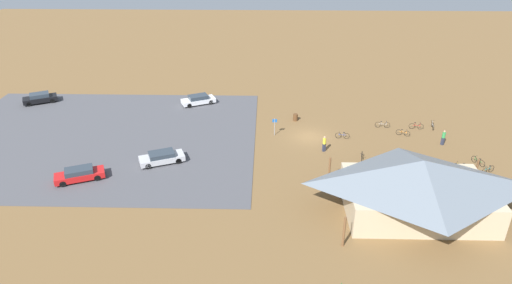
# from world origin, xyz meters

# --- Properties ---
(ground) EXTENTS (160.00, 160.00, 0.00)m
(ground) POSITION_xyz_m (0.00, 0.00, 0.00)
(ground) COLOR brown
(ground) RESTS_ON ground
(parking_lot_asphalt) EXTENTS (36.94, 28.32, 0.05)m
(parking_lot_asphalt) POSITION_xyz_m (24.98, 0.80, 0.03)
(parking_lot_asphalt) COLOR #4C4C51
(parking_lot_asphalt) RESTS_ON ground
(bike_pavilion) EXTENTS (14.50, 9.86, 5.24)m
(bike_pavilion) POSITION_xyz_m (-8.10, 14.92, 2.88)
(bike_pavilion) COLOR #C6B28E
(bike_pavilion) RESTS_ON ground
(trash_bin) EXTENTS (0.60, 0.60, 0.90)m
(trash_bin) POSITION_xyz_m (1.46, -4.76, 0.45)
(trash_bin) COLOR brown
(trash_bin) RESTS_ON ground
(lot_sign) EXTENTS (0.56, 0.08, 2.20)m
(lot_sign) POSITION_xyz_m (4.20, -0.38, 1.41)
(lot_sign) COLOR #99999E
(lot_sign) RESTS_ON ground
(bicycle_silver_trailside) EXTENTS (1.82, 0.48, 0.84)m
(bicycle_silver_trailside) POSITION_xyz_m (-9.26, -2.88, 0.39)
(bicycle_silver_trailside) COLOR black
(bicycle_silver_trailside) RESTS_ON ground
(bicycle_yellow_yard_front) EXTENTS (1.78, 0.48, 0.83)m
(bicycle_yellow_yard_front) POSITION_xyz_m (-15.07, 7.32, 0.38)
(bicycle_yellow_yard_front) COLOR black
(bicycle_yellow_yard_front) RESTS_ON ground
(bicycle_teal_edge_north) EXTENTS (1.57, 0.80, 0.88)m
(bicycle_teal_edge_north) POSITION_xyz_m (-17.53, 7.95, 0.39)
(bicycle_teal_edge_north) COLOR black
(bicycle_teal_edge_north) RESTS_ON ground
(bicycle_orange_near_sign) EXTENTS (1.54, 0.70, 0.81)m
(bicycle_orange_near_sign) POSITION_xyz_m (-11.20, -0.66, 0.37)
(bicycle_orange_near_sign) COLOR black
(bicycle_orange_near_sign) RESTS_ON ground
(bicycle_white_lone_east) EXTENTS (0.48, 1.73, 0.87)m
(bicycle_white_lone_east) POSITION_xyz_m (-15.41, -2.83, 0.37)
(bicycle_white_lone_east) COLOR black
(bicycle_white_lone_east) RESTS_ON ground
(bicycle_red_lone_west) EXTENTS (1.74, 0.48, 0.87)m
(bicycle_red_lone_west) POSITION_xyz_m (-13.32, -2.56, 0.38)
(bicycle_red_lone_west) COLOR black
(bicycle_red_lone_west) RESTS_ON ground
(bicycle_green_near_porch) EXTENTS (0.80, 1.63, 0.78)m
(bicycle_green_near_porch) POSITION_xyz_m (-17.29, 6.13, 0.37)
(bicycle_green_near_porch) COLOR black
(bicycle_green_near_porch) RESTS_ON ground
(bicycle_black_back_row) EXTENTS (0.48, 1.64, 0.85)m
(bicycle_black_back_row) POSITION_xyz_m (-5.18, 5.33, 0.37)
(bicycle_black_back_row) COLOR black
(bicycle_black_back_row) RESTS_ON ground
(bicycle_blue_mid_cluster) EXTENTS (1.67, 0.48, 0.82)m
(bicycle_blue_mid_cluster) POSITION_xyz_m (-3.80, 0.31, 0.38)
(bicycle_blue_mid_cluster) COLOR black
(bicycle_blue_mid_cluster) RESTS_ON ground
(car_silver_inner_stall) EXTENTS (5.03, 3.50, 1.24)m
(car_silver_inner_stall) POSITION_xyz_m (16.25, 6.70, 0.68)
(car_silver_inner_stall) COLOR #BCBCC1
(car_silver_inner_stall) RESTS_ON parking_lot_asphalt
(car_white_second_row) EXTENTS (4.93, 3.61, 1.30)m
(car_white_second_row) POSITION_xyz_m (14.69, -9.97, 0.70)
(car_white_second_row) COLOR white
(car_white_second_row) RESTS_ON parking_lot_asphalt
(car_black_front_row) EXTENTS (4.78, 3.66, 1.38)m
(car_black_front_row) POSITION_xyz_m (36.99, -9.94, 0.74)
(car_black_front_row) COLOR black
(car_black_front_row) RESTS_ON parking_lot_asphalt
(car_red_aisle_side) EXTENTS (5.00, 3.37, 1.30)m
(car_red_aisle_side) POSITION_xyz_m (23.67, 10.39, 0.71)
(car_red_aisle_side) COLOR red
(car_red_aisle_side) RESTS_ON parking_lot_asphalt
(visitor_by_pavilion) EXTENTS (0.36, 0.39, 1.80)m
(visitor_by_pavilion) POSITION_xyz_m (-15.09, 1.65, 0.95)
(visitor_by_pavilion) COLOR #2D3347
(visitor_by_pavilion) RESTS_ON ground
(visitor_at_bikes) EXTENTS (0.39, 0.36, 1.85)m
(visitor_at_bikes) POSITION_xyz_m (-1.28, 3.59, 0.98)
(visitor_at_bikes) COLOR #2D3347
(visitor_at_bikes) RESTS_ON ground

